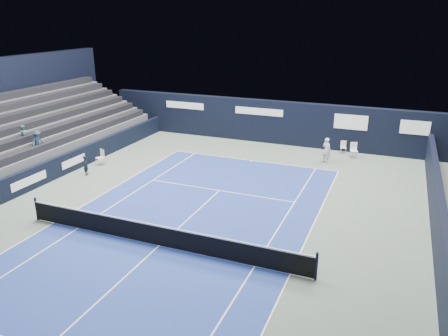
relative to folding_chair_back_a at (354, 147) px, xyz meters
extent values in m
plane|color=#58695D|center=(-5.95, -13.14, -0.67)|extent=(48.00, 48.00, 0.00)
cube|color=navy|center=(-5.95, -15.14, -0.67)|extent=(10.97, 23.77, 0.01)
cube|color=black|center=(4.55, -9.14, 0.23)|extent=(0.30, 22.00, 1.80)
cube|color=white|center=(0.05, -0.13, -0.20)|extent=(0.56, 0.55, 0.04)
cube|color=white|center=(-0.02, 0.06, 0.07)|extent=(0.43, 0.18, 0.53)
cylinder|color=white|center=(0.17, 0.10, -0.44)|extent=(0.03, 0.03, 0.47)
cylinder|color=white|center=(-0.19, -0.03, -0.44)|extent=(0.03, 0.03, 0.47)
cylinder|color=white|center=(0.29, -0.24, -0.44)|extent=(0.03, 0.03, 0.47)
cylinder|color=white|center=(-0.07, -0.37, -0.44)|extent=(0.03, 0.03, 0.47)
cube|color=white|center=(-0.03, 0.08, 0.16)|extent=(0.37, 0.20, 0.34)
cube|color=silver|center=(-0.72, 0.60, -0.28)|extent=(0.46, 0.44, 0.04)
cube|color=silver|center=(-0.76, 0.76, -0.04)|extent=(0.37, 0.12, 0.45)
cylinder|color=silver|center=(-0.60, 0.79, -0.47)|extent=(0.02, 0.02, 0.39)
cylinder|color=silver|center=(-0.92, 0.71, -0.47)|extent=(0.02, 0.02, 0.39)
cylinder|color=silver|center=(-0.53, 0.49, -0.47)|extent=(0.02, 0.02, 0.39)
cylinder|color=silver|center=(-0.84, 0.41, -0.47)|extent=(0.02, 0.02, 0.39)
cube|color=white|center=(-14.54, -7.63, -0.21)|extent=(0.57, 0.56, 0.04)
cube|color=white|center=(-14.47, -7.45, 0.06)|extent=(0.42, 0.20, 0.52)
cylinder|color=white|center=(-14.30, -7.54, -0.44)|extent=(0.03, 0.03, 0.46)
cylinder|color=white|center=(-14.65, -7.39, -0.44)|extent=(0.03, 0.03, 0.46)
cylinder|color=white|center=(-14.44, -7.87, -0.44)|extent=(0.03, 0.03, 0.46)
cylinder|color=white|center=(-14.79, -7.72, -0.44)|extent=(0.03, 0.03, 0.46)
imported|color=black|center=(-14.16, -9.41, -0.09)|extent=(0.42, 0.50, 1.16)
cube|color=white|center=(-5.95, -3.26, -0.66)|extent=(10.97, 0.06, 0.00)
cube|color=white|center=(-0.46, -15.14, -0.66)|extent=(0.06, 23.77, 0.00)
cube|color=white|center=(-11.43, -15.14, -0.66)|extent=(0.06, 23.77, 0.00)
cube|color=white|center=(-1.83, -15.14, -0.66)|extent=(0.06, 23.77, 0.00)
cube|color=white|center=(-10.06, -15.14, -0.66)|extent=(0.06, 23.77, 0.00)
cube|color=white|center=(-5.95, -8.74, -0.66)|extent=(8.23, 0.06, 0.00)
cube|color=white|center=(-5.95, -15.14, -0.66)|extent=(0.06, 12.80, 0.00)
cube|color=white|center=(-5.95, -3.41, -0.66)|extent=(0.06, 0.30, 0.00)
cylinder|color=black|center=(0.45, -15.14, -0.12)|extent=(0.10, 0.10, 1.10)
cylinder|color=black|center=(-12.35, -15.14, -0.12)|extent=(0.10, 0.10, 1.10)
cube|color=black|center=(-5.95, -15.14, -0.21)|extent=(12.80, 0.03, 0.86)
cube|color=white|center=(-5.95, -15.14, 0.24)|extent=(12.80, 0.05, 0.06)
cube|color=black|center=(-5.95, 1.36, 0.88)|extent=(26.00, 0.60, 3.10)
cube|color=silver|center=(-12.95, 1.04, 1.63)|extent=(3.20, 0.02, 0.50)
cube|color=silver|center=(-6.95, 1.04, 1.63)|extent=(3.60, 0.02, 0.50)
cube|color=silver|center=(-0.45, 1.04, 1.43)|extent=(2.20, 0.02, 1.00)
cube|color=silver|center=(3.55, 1.04, 1.43)|extent=(1.80, 0.02, 0.90)
cube|color=black|center=(-15.45, -9.14, -0.07)|extent=(0.30, 22.00, 1.20)
cube|color=silver|center=(-15.28, -12.64, -0.07)|extent=(0.02, 2.40, 0.45)
cube|color=silver|center=(-15.28, -9.14, -0.07)|extent=(0.02, 2.00, 0.45)
cube|color=#4D4D4F|center=(-16.05, -8.14, 0.15)|extent=(0.90, 16.00, 1.65)
cube|color=#525255|center=(-16.95, -8.14, 0.38)|extent=(0.90, 16.00, 2.10)
cube|color=#525154|center=(-17.85, -8.14, 0.60)|extent=(0.90, 16.00, 2.55)
cube|color=#464749|center=(-18.75, -8.14, 0.83)|extent=(0.90, 16.00, 3.00)
cube|color=#454547|center=(-19.65, -8.14, 1.05)|extent=(0.90, 16.00, 3.45)
cube|color=#505153|center=(-20.55, -8.14, 1.28)|extent=(0.90, 16.00, 3.90)
cube|color=black|center=(-16.05, -8.14, 1.18)|extent=(0.63, 15.20, 0.40)
cube|color=black|center=(-16.95, -8.14, 1.63)|extent=(0.63, 15.20, 0.40)
cube|color=black|center=(-17.85, -8.14, 2.08)|extent=(0.63, 15.20, 0.40)
cube|color=black|center=(-18.75, -8.14, 2.53)|extent=(0.63, 15.20, 0.40)
cube|color=black|center=(-19.65, -8.14, 2.98)|extent=(0.63, 15.20, 0.40)
cube|color=black|center=(-20.55, -8.14, 3.43)|extent=(0.63, 15.20, 0.40)
cube|color=black|center=(-21.30, -8.14, 2.53)|extent=(0.60, 18.00, 6.40)
imported|color=#21394D|center=(-16.05, -10.94, 1.59)|extent=(0.46, 0.79, 1.22)
imported|color=#325347|center=(-16.95, -10.99, 1.93)|extent=(0.39, 0.53, 1.00)
imported|color=silver|center=(-1.49, -1.77, 0.14)|extent=(0.70, 0.60, 1.62)
cylinder|color=black|center=(-1.64, -2.07, 0.38)|extent=(0.03, 0.29, 0.13)
torus|color=black|center=(-1.64, -2.32, 0.48)|extent=(0.30, 0.13, 0.29)
camera|label=1|loc=(2.47, -28.74, 8.29)|focal=35.00mm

